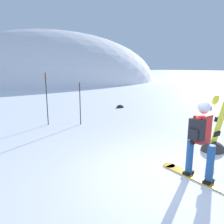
# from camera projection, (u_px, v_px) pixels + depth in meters

# --- Properties ---
(ground_plane) EXTENTS (300.00, 300.00, 0.00)m
(ground_plane) POSITION_uv_depth(u_px,v_px,m) (166.00, 178.00, 4.76)
(ground_plane) COLOR white
(ridge_peak_main) EXTENTS (38.17, 34.36, 17.26)m
(ridge_peak_main) POSITION_uv_depth(u_px,v_px,m) (53.00, 80.00, 40.21)
(ridge_peak_main) COLOR white
(ridge_peak_main) RESTS_ON ground
(snowboarder_main) EXTENTS (0.64, 1.83, 1.71)m
(snowboarder_main) POSITION_uv_depth(u_px,v_px,m) (200.00, 139.00, 4.51)
(snowboarder_main) COLOR orange
(snowboarder_main) RESTS_ON ground
(spare_snowboard) EXTENTS (0.28, 0.37, 1.63)m
(spare_snowboard) POSITION_uv_depth(u_px,v_px,m) (218.00, 124.00, 6.10)
(spare_snowboard) COLOR yellow
(spare_snowboard) RESTS_ON ground
(piste_marker_near) EXTENTS (0.20, 0.20, 1.81)m
(piste_marker_near) POSITION_uv_depth(u_px,v_px,m) (80.00, 100.00, 9.01)
(piste_marker_near) COLOR black
(piste_marker_near) RESTS_ON ground
(piste_marker_far) EXTENTS (0.20, 0.20, 2.22)m
(piste_marker_far) POSITION_uv_depth(u_px,v_px,m) (47.00, 95.00, 8.92)
(piste_marker_far) COLOR black
(piste_marker_far) RESTS_ON ground
(rock_dark) EXTENTS (0.74, 0.63, 0.52)m
(rock_dark) POSITION_uv_depth(u_px,v_px,m) (213.00, 150.00, 6.33)
(rock_dark) COLOR #383333
(rock_dark) RESTS_ON ground
(rock_mid) EXTENTS (0.47, 0.40, 0.33)m
(rock_mid) POSITION_uv_depth(u_px,v_px,m) (120.00, 108.00, 13.08)
(rock_mid) COLOR #282628
(rock_mid) RESTS_ON ground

